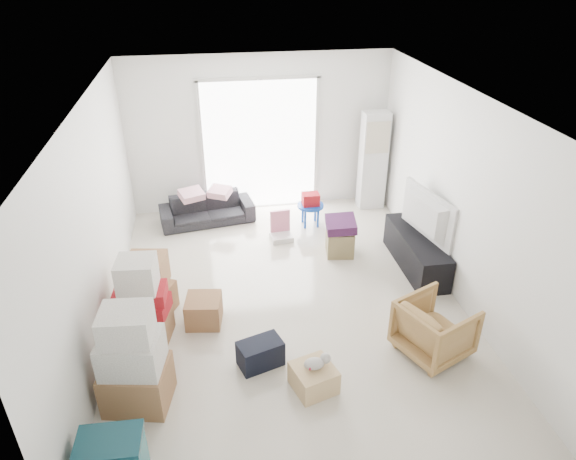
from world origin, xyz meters
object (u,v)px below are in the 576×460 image
(ottoman, at_px, (340,242))
(armchair, at_px, (435,326))
(ac_tower, at_px, (373,161))
(wood_crate, at_px, (314,378))
(kids_table, at_px, (311,203))
(tv_console, at_px, (416,251))
(television, at_px, (419,232))
(sofa, at_px, (207,206))

(ottoman, bearing_deg, armchair, -77.45)
(ac_tower, xyz_separation_m, armchair, (-0.45, -3.86, -0.50))
(ottoman, bearing_deg, ac_tower, 58.04)
(ac_tower, relative_size, wood_crate, 4.14)
(wood_crate, bearing_deg, kids_table, 79.06)
(ottoman, bearing_deg, tv_console, -28.06)
(television, xyz_separation_m, armchair, (-0.50, -1.78, -0.21))
(ottoman, bearing_deg, wood_crate, -110.00)
(ac_tower, height_order, sofa, ac_tower)
(ac_tower, relative_size, ottoman, 4.35)
(armchair, distance_m, ottoman, 2.38)
(sofa, bearing_deg, kids_table, -21.92)
(ottoman, bearing_deg, television, -28.06)
(sofa, xyz_separation_m, armchair, (2.50, -3.71, 0.07))
(armchair, relative_size, kids_table, 1.28)
(tv_console, distance_m, armchair, 1.85)
(ac_tower, distance_m, wood_crate, 4.67)
(sofa, distance_m, armchair, 4.47)
(tv_console, relative_size, armchair, 2.04)
(armchair, height_order, wood_crate, armchair)
(ottoman, xyz_separation_m, wood_crate, (-0.97, -2.65, -0.06))
(ac_tower, xyz_separation_m, television, (0.05, -2.08, -0.29))
(ac_tower, bearing_deg, kids_table, -155.75)
(tv_console, distance_m, ottoman, 1.15)
(ottoman, relative_size, wood_crate, 0.95)
(television, bearing_deg, ottoman, 50.32)
(ac_tower, height_order, television, ac_tower)
(kids_table, bearing_deg, television, -50.23)
(ac_tower, relative_size, tv_console, 1.15)
(tv_console, bearing_deg, armchair, -105.56)
(sofa, relative_size, ottoman, 3.89)
(sofa, bearing_deg, television, -41.62)
(ac_tower, distance_m, tv_console, 2.17)
(wood_crate, bearing_deg, ac_tower, 65.32)
(ac_tower, bearing_deg, armchair, -96.58)
(kids_table, bearing_deg, armchair, -76.78)
(sofa, relative_size, kids_table, 2.69)
(armchair, bearing_deg, tv_console, -39.59)
(sofa, height_order, ottoman, sofa)
(tv_console, xyz_separation_m, television, (0.00, 0.00, 0.33))
(television, xyz_separation_m, sofa, (-3.00, 1.93, -0.28))
(tv_console, bearing_deg, ottoman, 151.94)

